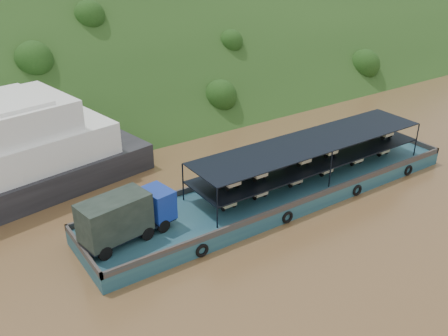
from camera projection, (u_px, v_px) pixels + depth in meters
ground at (264, 209)px, 41.80m from camera, size 160.00×160.00×0.00m
hillside at (102, 98)px, 68.56m from camera, size 140.00×39.60×39.60m
cargo_barge at (266, 191)px, 42.25m from camera, size 35.05×7.18×4.75m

